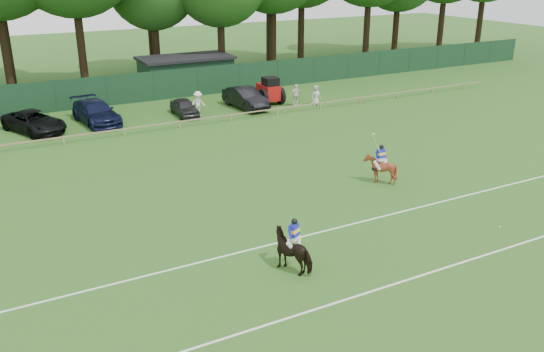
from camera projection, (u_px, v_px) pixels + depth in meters
ground at (294, 227)px, 26.12m from camera, size 160.00×160.00×0.00m
horse_dark at (294, 251)px, 22.36m from camera, size 1.65×2.09×1.61m
horse_chestnut at (380, 169)px, 31.01m from camera, size 1.32×1.48×1.60m
suv_black at (34, 122)px, 40.16m from camera, size 4.38×5.85×1.48m
sedan_navy at (96, 112)px, 42.28m from camera, size 3.01×5.89×1.64m
hatch_grey at (184, 107)px, 44.35m from camera, size 1.71×3.88×1.30m
estate_black at (245, 98)px, 46.54m from camera, size 2.15×5.14×1.65m
spectator_left at (198, 104)px, 44.23m from camera, size 1.35×0.95×1.90m
spectator_mid at (296, 95)px, 47.13m from camera, size 1.09×0.49×1.82m
spectator_right at (316, 95)px, 47.47m from camera, size 0.84×0.58×1.63m
rider_dark at (294, 234)px, 22.10m from camera, size 0.89×0.60×1.41m
rider_chestnut at (381, 156)px, 30.74m from camera, size 0.94×0.58×2.05m
polo_ball at (500, 227)px, 26.05m from camera, size 0.09×0.09×0.09m
pitch_lines at (337, 261)px, 23.24m from camera, size 60.00×5.10×0.01m
pitch_rail at (166, 124)px, 40.78m from camera, size 62.10×0.10×0.50m
perimeter_fence at (131, 88)px, 47.91m from camera, size 92.08×0.08×2.50m
utility_shed at (186, 73)px, 52.93m from camera, size 8.40×4.40×3.04m
tree_row at (130, 84)px, 55.82m from camera, size 96.00×12.00×21.00m
tractor at (269, 91)px, 47.78m from camera, size 1.92×2.74×2.26m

